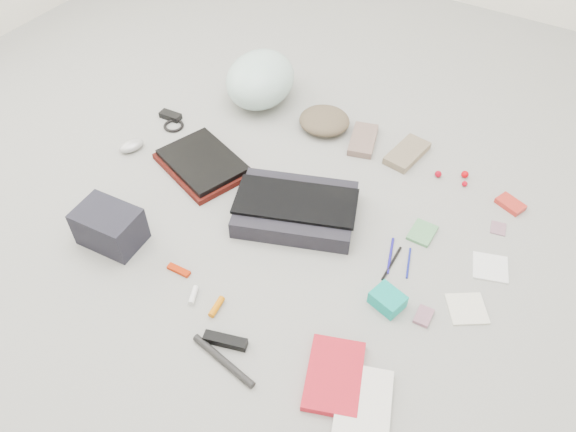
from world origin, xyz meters
The scene contains 33 objects.
ground_plane centered at (0.00, 0.00, 0.00)m, with size 4.00×4.00×0.00m, color gray.
messenger_bag centered at (0.00, 0.06, 0.04)m, with size 0.43×0.30×0.07m, color black.
bag_flap centered at (0.00, 0.06, 0.08)m, with size 0.44×0.20×0.01m, color black.
laptop_sleeve centered at (-0.46, 0.09, 0.01)m, with size 0.35×0.26×0.02m, color #480F0A.
laptop centered at (-0.46, 0.09, 0.04)m, with size 0.33×0.24×0.02m, color black.
bike_helmet centered at (-0.51, 0.60, 0.11)m, with size 0.30×0.37×0.22m, color silver.
beanie centered at (-0.16, 0.57, 0.04)m, with size 0.22×0.21×0.08m, color brown.
mitten_left centered at (0.03, 0.57, 0.02)m, with size 0.10×0.20×0.03m, color #80645A.
mitten_right centered at (0.22, 0.58, 0.02)m, with size 0.10×0.21×0.03m, color #7D6C56.
power_brick centered at (-0.78, 0.28, 0.01)m, with size 0.10×0.04×0.03m, color black.
cable_coil centered at (-0.73, 0.24, 0.01)m, with size 0.09×0.09×0.01m, color black.
mouse centered at (-0.78, 0.03, 0.02)m, with size 0.06×0.11×0.04m, color #A2A2A2.
camera_bag centered at (-0.49, -0.38, 0.07)m, with size 0.22×0.15×0.14m, color black.
multitool centered at (-0.21, -0.37, 0.01)m, with size 0.08×0.02×0.01m, color #9F1C00.
toiletry_tube_white centered at (-0.10, -0.43, 0.01)m, with size 0.02×0.02×0.07m, color silver.
toiletry_tube_orange centered at (-0.01, -0.43, 0.01)m, with size 0.02×0.02×0.08m, color #C96702.
u_lock centered at (0.09, -0.51, 0.01)m, with size 0.14×0.03×0.03m, color black.
bike_pump centered at (0.12, -0.57, 0.01)m, with size 0.02×0.02×0.24m, color black.
book_red centered at (0.43, -0.44, 0.01)m, with size 0.16×0.24×0.02m, color red.
book_white centered at (0.54, -0.48, 0.01)m, with size 0.15×0.23×0.02m, color silver.
notepad centered at (0.43, 0.21, 0.01)m, with size 0.08×0.11×0.01m, color #4E8A56.
pen_blue centered at (0.38, 0.06, 0.00)m, with size 0.01×0.01×0.16m, color navy.
pen_black centered at (0.40, 0.03, 0.00)m, with size 0.01×0.01×0.16m, color black.
pen_navy centered at (0.45, 0.06, 0.00)m, with size 0.01×0.01×0.13m, color navy.
accordion_wallet centered at (0.45, -0.13, 0.03)m, with size 0.10×0.08×0.05m, color #099E8E.
card_deck centered at (0.57, -0.11, 0.01)m, with size 0.05×0.07×0.01m, color #986377.
napkin_top centered at (0.69, 0.19, 0.00)m, with size 0.12×0.12×0.01m, color silver.
napkin_bottom centered at (0.68, -0.01, 0.00)m, with size 0.12×0.12×0.01m, color beige.
lollipop_a centered at (0.37, 0.53, 0.01)m, with size 0.03×0.03×0.03m, color #9F0112.
lollipop_b centered at (0.46, 0.58, 0.01)m, with size 0.03×0.03×0.03m, color #B80007.
lollipop_c centered at (0.48, 0.53, 0.01)m, with size 0.02×0.02×0.02m, color #B60314.
altoids_tin centered at (0.66, 0.52, 0.01)m, with size 0.10×0.06×0.02m, color red.
stamp_sheet centered at (0.66, 0.38, 0.00)m, with size 0.05×0.06×0.00m, color gray.
Camera 1 is at (0.71, -1.17, 1.52)m, focal length 35.00 mm.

